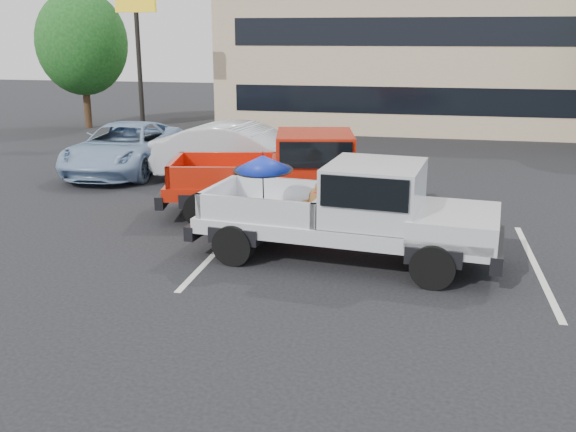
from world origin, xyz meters
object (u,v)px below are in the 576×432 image
motel_sign (137,19)px  silver_pickup (361,207)px  red_pickup (307,171)px  silver_sedan (245,154)px  blue_suv (125,148)px  tree_left (82,43)px  tree_back (537,27)px

motel_sign → silver_pickup: 16.17m
red_pickup → silver_sedan: (-2.28, 2.87, -0.21)m
blue_suv → red_pickup: bearing=-33.9°
tree_left → silver_pickup: bearing=-48.1°
tree_left → silver_pickup: tree_left is taller
silver_pickup → red_pickup: (-1.53, 2.93, 0.02)m
tree_left → red_pickup: 17.66m
tree_back → blue_suv: 21.36m
motel_sign → silver_sedan: bearing=-47.6°
silver_pickup → silver_sedan: 6.93m
motel_sign → tree_left: bearing=143.1°
tree_left → silver_sedan: size_ratio=1.16×
tree_back → red_pickup: (-7.73, -19.43, -3.35)m
tree_back → silver_pickup: tree_back is taller
tree_left → tree_back: 21.20m
tree_left → tree_back: tree_back is taller
red_pickup → silver_sedan: bearing=117.8°
silver_pickup → red_pickup: bearing=124.4°
tree_back → tree_left: bearing=-160.7°
tree_back → silver_pickup: (-6.20, -22.35, -3.36)m
motel_sign → blue_suv: bearing=-71.2°
tree_left → silver_sedan: tree_left is taller
silver_sedan → blue_suv: silver_sedan is taller
silver_sedan → blue_suv: size_ratio=0.97×
motel_sign → blue_suv: motel_sign is taller
silver_pickup → silver_sedan: silver_pickup is taller
silver_pickup → red_pickup: 3.30m
tree_left → red_pickup: (12.27, -12.43, -2.66)m
tree_back → silver_sedan: bearing=-121.2°
tree_left → tree_back: size_ratio=0.85×
silver_sedan → tree_left: bearing=53.0°
silver_pickup → silver_sedan: bearing=130.1°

